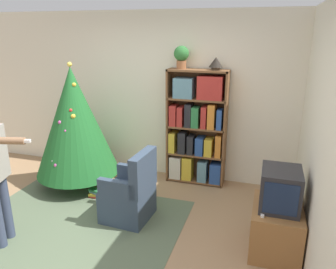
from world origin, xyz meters
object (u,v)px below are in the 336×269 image
christmas_tree (75,122)px  armchair (130,195)px  bookshelf (196,129)px  table_lamp (216,63)px  television (280,189)px  potted_plant (181,56)px

christmas_tree → armchair: 1.50m
bookshelf → table_lamp: size_ratio=8.82×
television → christmas_tree: bearing=165.1°
table_lamp → potted_plant: bearing=180.0°
television → armchair: 1.80m
television → potted_plant: bearing=135.7°
armchair → table_lamp: size_ratio=4.60×
christmas_tree → bookshelf: bearing=20.7°
bookshelf → table_lamp: 1.03m
potted_plant → table_lamp: (0.50, 0.00, -0.09)m
bookshelf → armchair: bookshelf is taller
armchair → television: bearing=89.9°
bookshelf → television: (1.21, -1.41, -0.14)m
potted_plant → table_lamp: bearing=0.0°
bookshelf → christmas_tree: 1.82m
armchair → table_lamp: (0.80, 1.31, 1.54)m
armchair → potted_plant: potted_plant is taller
television → armchair: (-1.75, 0.12, -0.41)m
television → armchair: television is taller
christmas_tree → table_lamp: (1.95, 0.65, 0.85)m
christmas_tree → potted_plant: (1.45, 0.65, 0.94)m
bookshelf → potted_plant: potted_plant is taller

